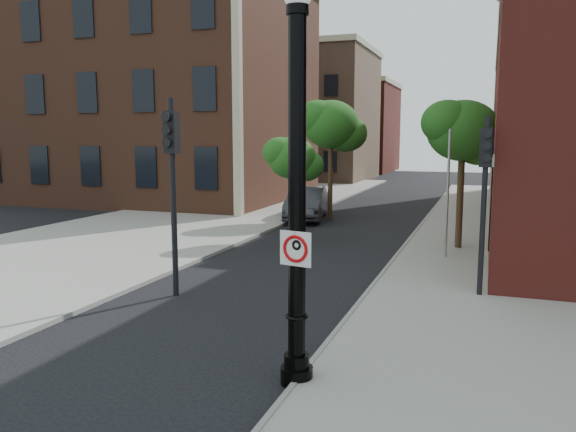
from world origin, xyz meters
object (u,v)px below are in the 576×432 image
at_px(lamppost, 297,207).
at_px(parked_car, 306,203).
at_px(traffic_signal_left, 172,164).
at_px(traffic_signal_right, 485,177).
at_px(no_parking_sign, 296,248).

bearing_deg(lamppost, parked_car, 107.35).
relative_size(lamppost, traffic_signal_left, 1.28).
xyz_separation_m(lamppost, traffic_signal_right, (2.80, 6.26, 0.13)).
bearing_deg(traffic_signal_left, parked_car, 90.79).
bearing_deg(parked_car, lamppost, -83.32).
distance_m(no_parking_sign, traffic_signal_right, 7.04).
height_order(parked_car, traffic_signal_right, traffic_signal_right).
relative_size(no_parking_sign, traffic_signal_right, 0.12).
relative_size(parked_car, traffic_signal_left, 0.97).
height_order(no_parking_sign, parked_car, no_parking_sign).
xyz_separation_m(lamppost, traffic_signal_left, (-4.68, 3.92, 0.43)).
distance_m(parked_car, traffic_signal_left, 14.43).
height_order(no_parking_sign, traffic_signal_right, traffic_signal_right).
bearing_deg(traffic_signal_left, traffic_signal_right, 14.25).
bearing_deg(no_parking_sign, lamppost, 111.81).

